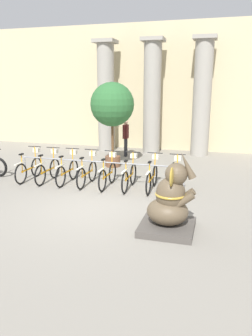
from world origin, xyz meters
The scene contains 17 objects.
ground_plane centered at (0.00, 0.00, 0.00)m, with size 60.00×60.00×0.00m, color gray.
building_facade centered at (0.00, 8.60, 3.00)m, with size 20.00×0.20×6.00m.
column_left centered at (-2.24, 7.60, 2.62)m, with size 1.00×1.00×5.16m.
column_middle centered at (0.00, 7.60, 2.62)m, with size 1.00×1.00×5.16m.
column_right centered at (2.24, 7.60, 2.62)m, with size 1.00×1.00×5.16m.
bike_rack centered at (-0.54, 1.95, 0.64)m, with size 5.48×0.05×0.77m.
bicycle_0 centered at (-2.98, 1.82, 0.41)m, with size 0.48×1.64×1.09m.
bicycle_1 centered at (-2.28, 1.82, 0.41)m, with size 0.48×1.64×1.09m.
bicycle_2 centered at (-1.58, 1.85, 0.41)m, with size 0.48×1.64×1.09m.
bicycle_3 centered at (-0.88, 1.83, 0.41)m, with size 0.48×1.64×1.09m.
bicycle_4 centered at (-0.19, 1.81, 0.41)m, with size 0.48×1.64×1.09m.
bicycle_5 centered at (0.51, 1.82, 0.41)m, with size 0.48×1.64×1.09m.
bicycle_6 centered at (1.21, 1.87, 0.41)m, with size 0.48×1.64×1.09m.
bicycle_7 centered at (1.91, 1.84, 0.41)m, with size 0.48×1.64×1.09m.
elephant_statue centered at (2.15, -0.88, 0.61)m, with size 1.17×1.17×1.80m.
person_pedestrian centered at (-0.92, 6.41, 0.99)m, with size 0.22×0.47×1.66m.
potted_tree centered at (-0.89, 4.43, 2.34)m, with size 1.67×1.67×3.24m.
Camera 1 is at (3.06, -7.53, 3.08)m, focal length 35.00 mm.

